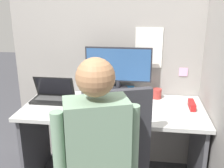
# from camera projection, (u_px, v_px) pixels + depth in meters

# --- Properties ---
(cubicle_panel_back) EXTENTS (1.99, 0.05, 1.69)m
(cubicle_panel_back) POSITION_uv_depth(u_px,v_px,m) (118.00, 80.00, 2.49)
(cubicle_panel_back) COLOR gray
(cubicle_panel_back) RESTS_ON ground
(cubicle_panel_right) EXTENTS (0.04, 1.31, 1.69)m
(cubicle_panel_right) POSITION_uv_depth(u_px,v_px,m) (213.00, 101.00, 1.99)
(cubicle_panel_right) COLOR gray
(cubicle_panel_right) RESTS_ON ground
(desk) EXTENTS (1.49, 0.68, 0.73)m
(desk) POSITION_uv_depth(u_px,v_px,m) (113.00, 125.00, 2.24)
(desk) COLOR #B7B7B2
(desk) RESTS_ON ground
(paper_box) EXTENTS (0.28, 0.20, 0.08)m
(paper_box) POSITION_uv_depth(u_px,v_px,m) (118.00, 93.00, 2.37)
(paper_box) COLOR #236BAD
(paper_box) RESTS_ON desk
(monitor) EXTENTS (0.58, 0.17, 0.38)m
(monitor) POSITION_uv_depth(u_px,v_px,m) (118.00, 66.00, 2.30)
(monitor) COLOR #232328
(monitor) RESTS_ON paper_box
(laptop) EXTENTS (0.35, 0.21, 0.21)m
(laptop) POSITION_uv_depth(u_px,v_px,m) (53.00, 96.00, 2.30)
(laptop) COLOR black
(laptop) RESTS_ON desk
(mouse) EXTENTS (0.06, 0.05, 0.03)m
(mouse) POSITION_uv_depth(u_px,v_px,m) (79.00, 109.00, 2.08)
(mouse) COLOR black
(mouse) RESTS_ON desk
(stapler) EXTENTS (0.04, 0.16, 0.06)m
(stapler) POSITION_uv_depth(u_px,v_px,m) (192.00, 105.00, 2.14)
(stapler) COLOR #A31919
(stapler) RESTS_ON desk
(carrot_toy) EXTENTS (0.05, 0.13, 0.05)m
(carrot_toy) POSITION_uv_depth(u_px,v_px,m) (116.00, 117.00, 1.93)
(carrot_toy) COLOR orange
(carrot_toy) RESTS_ON desk
(person) EXTENTS (0.47, 0.52, 1.31)m
(person) POSITION_uv_depth(u_px,v_px,m) (91.00, 160.00, 1.40)
(person) COLOR brown
(person) RESTS_ON ground
(coffee_mug) EXTENTS (0.08, 0.08, 0.09)m
(coffee_mug) POSITION_uv_depth(u_px,v_px,m) (157.00, 94.00, 2.35)
(coffee_mug) COLOR #A3332D
(coffee_mug) RESTS_ON desk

